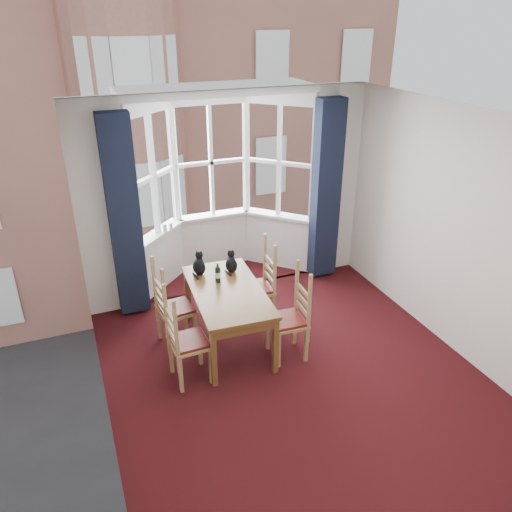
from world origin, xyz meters
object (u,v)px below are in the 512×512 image
dining_table (227,296)px  candle_short (171,226)px  chair_right_near (295,320)px  chair_left_far (169,311)px  chair_right_far (263,288)px  cat_right (231,264)px  wine_bottle (218,274)px  candle_tall (165,228)px  cat_left (199,266)px  chair_left_near (181,345)px

dining_table → candle_short: (-0.26, 1.72, 0.26)m
chair_right_near → candle_short: (-0.91, 2.20, 0.45)m
chair_left_far → candle_short: candle_short is taller
dining_table → chair_right_far: (0.59, 0.33, -0.19)m
cat_right → dining_table: bearing=-115.3°
chair_right_far → cat_right: 0.55m
wine_bottle → candle_tall: bearing=102.1°
chair_right_near → cat_right: 1.08m
chair_right_near → candle_tall: size_ratio=7.89×
dining_table → cat_right: 0.51m
dining_table → chair_left_far: 0.73m
cat_right → chair_right_near: bearing=-63.6°
chair_right_far → candle_tall: 1.71m
wine_bottle → candle_tall: (-0.31, 1.47, 0.07)m
chair_right_far → candle_short: candle_short is taller
cat_right → candle_tall: cat_right is taller
dining_table → candle_short: size_ratio=14.79×
dining_table → chair_left_far: size_ratio=1.67×
cat_left → wine_bottle: cat_left is taller
chair_left_near → chair_right_far: (1.27, 0.80, 0.00)m
cat_right → candle_tall: size_ratio=2.38×
dining_table → cat_right: bearing=64.7°
dining_table → cat_left: size_ratio=5.18×
chair_right_far → wine_bottle: 0.75m
chair_left_near → wine_bottle: (0.64, 0.69, 0.39)m
dining_table → cat_right: (0.20, 0.42, 0.19)m
chair_left_near → candle_short: bearing=79.1°
dining_table → chair_right_far: size_ratio=1.67×
chair_right_near → candle_short: candle_short is taller
chair_left_far → candle_tall: size_ratio=7.89×
chair_right_far → candle_short: size_ratio=8.86×
chair_left_far → chair_right_far: bearing=4.6°
dining_table → cat_right: size_ratio=5.53×
candle_tall → cat_right: bearing=-66.3°
chair_right_far → candle_tall: (-0.94, 1.35, 0.46)m
wine_bottle → chair_left_near: bearing=-133.1°
chair_left_far → chair_right_near: size_ratio=1.00×
dining_table → chair_left_far: chair_left_far is taller
candle_tall → wine_bottle: bearing=-77.9°
wine_bottle → chair_right_far: bearing=10.3°
candle_short → chair_left_near: bearing=-100.9°
cat_right → wine_bottle: (-0.24, -0.20, 0.01)m
chair_left_far → candle_tall: candle_tall is taller
wine_bottle → cat_left: bearing=117.7°
chair_left_near → cat_left: (0.49, 0.97, 0.39)m
cat_left → candle_tall: 1.20m
chair_right_far → candle_short: 1.68m
chair_right_near → candle_tall: candle_tall is taller
chair_right_near → chair_right_far: bearing=94.2°
candle_tall → chair_left_far: bearing=-101.9°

